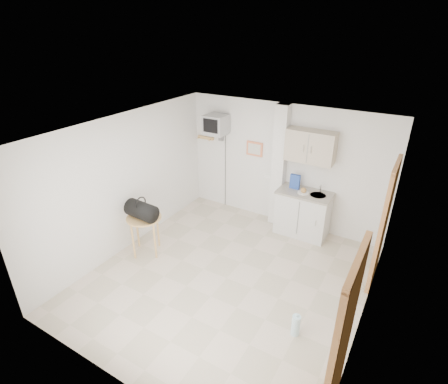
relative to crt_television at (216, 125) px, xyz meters
The scene contains 7 objects.
ground 3.15m from the crt_television, 54.36° to the right, with size 4.50×4.50×0.00m, color beige.
room_envelope 2.60m from the crt_television, 48.84° to the right, with size 4.24×4.54×2.55m.
kitchenette 2.32m from the crt_television, ahead, with size 1.03×0.58×2.10m.
crt_television is the anchor object (origin of this frame).
round_table 2.50m from the crt_television, 95.38° to the right, with size 0.62×0.62×0.74m.
duffel_bag 2.41m from the crt_television, 94.97° to the right, with size 0.58×0.35×0.42m.
water_bottle 4.20m from the crt_television, 41.87° to the right, with size 0.12×0.12×0.36m.
Camera 1 is at (2.32, -3.98, 3.85)m, focal length 28.00 mm.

